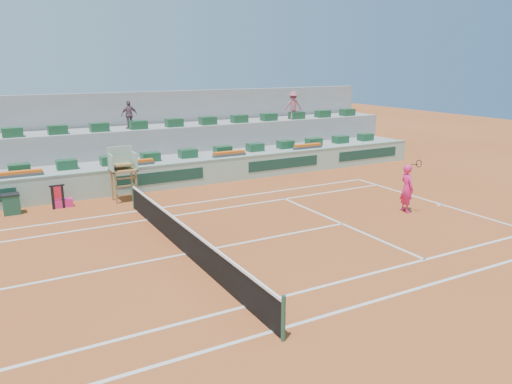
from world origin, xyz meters
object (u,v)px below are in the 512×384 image
Objects in this scene: drink_cooler_a at (11,204)px; tennis_player at (407,188)px; player_bag at (63,203)px; umpire_chair at (122,166)px.

drink_cooler_a is 16.19m from tennis_player.
player_bag is 0.35× the size of tennis_player.
umpire_chair is at bearing 142.47° from tennis_player.
player_bag is 14.51m from tennis_player.
umpire_chair is 12.27m from tennis_player.
drink_cooler_a is at bearing 152.11° from tennis_player.
umpire_chair is 1.05× the size of tennis_player.
tennis_player is at bearing -27.89° from drink_cooler_a.
player_bag is at bearing 0.98° from drink_cooler_a.
umpire_chair reaches higher than player_bag.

